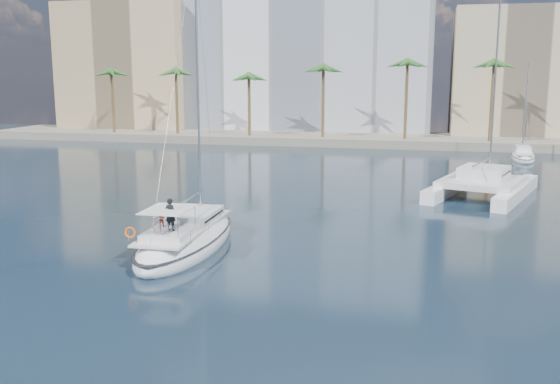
# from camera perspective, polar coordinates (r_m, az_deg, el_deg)

# --- Properties ---
(ground) EXTENTS (160.00, 160.00, 0.00)m
(ground) POSITION_cam_1_polar(r_m,az_deg,el_deg) (35.57, -0.73, -6.11)
(ground) COLOR black
(ground) RESTS_ON ground
(quay) EXTENTS (120.00, 14.00, 1.20)m
(quay) POSITION_cam_1_polar(r_m,az_deg,el_deg) (94.90, 8.09, 4.79)
(quay) COLOR gray
(quay) RESTS_ON ground
(building_modern) EXTENTS (42.00, 16.00, 28.00)m
(building_modern) POSITION_cam_1_polar(r_m,az_deg,el_deg) (108.00, 2.35, 12.72)
(building_modern) COLOR white
(building_modern) RESTS_ON ground
(building_tan_left) EXTENTS (22.00, 14.00, 22.00)m
(building_tan_left) POSITION_cam_1_polar(r_m,az_deg,el_deg) (113.69, -13.36, 10.84)
(building_tan_left) COLOR tan
(building_tan_left) RESTS_ON ground
(building_beige) EXTENTS (20.00, 14.00, 20.00)m
(building_beige) POSITION_cam_1_polar(r_m,az_deg,el_deg) (103.98, 21.03, 9.90)
(building_beige) COLOR tan
(building_beige) RESTS_ON ground
(palm_left) EXTENTS (3.60, 3.60, 12.30)m
(palm_left) POSITION_cam_1_polar(r_m,az_deg,el_deg) (99.41, -12.24, 10.51)
(palm_left) COLOR brown
(palm_left) RESTS_ON ground
(palm_centre) EXTENTS (3.60, 3.60, 12.30)m
(palm_centre) POSITION_cam_1_polar(r_m,az_deg,el_deg) (90.42, 8.02, 10.65)
(palm_centre) COLOR brown
(palm_centre) RESTS_ON ground
(main_sloop) EXTENTS (4.30, 12.80, 18.89)m
(main_sloop) POSITION_cam_1_polar(r_m,az_deg,el_deg) (37.91, -8.52, -4.29)
(main_sloop) COLOR white
(main_sloop) RESTS_ON ground
(catamaran) EXTENTS (10.55, 14.84, 19.39)m
(catamaran) POSITION_cam_1_polar(r_m,az_deg,el_deg) (56.17, 18.05, 0.87)
(catamaran) COLOR white
(catamaran) RESTS_ON ground
(seagull) EXTENTS (0.93, 0.40, 0.17)m
(seagull) POSITION_cam_1_polar(r_m,az_deg,el_deg) (42.09, -9.03, -2.48)
(seagull) COLOR silver
(seagull) RESTS_ON ground
(moored_yacht_a) EXTENTS (3.37, 9.52, 11.90)m
(moored_yacht_a) POSITION_cam_1_polar(r_m,az_deg,el_deg) (81.59, 21.32, 2.77)
(moored_yacht_a) COLOR white
(moored_yacht_a) RESTS_ON ground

